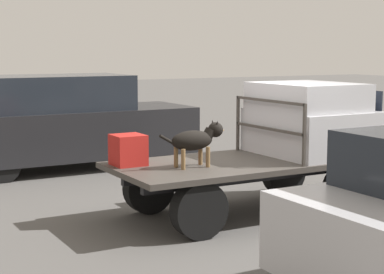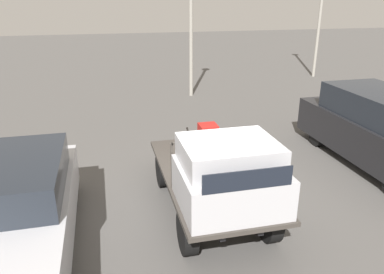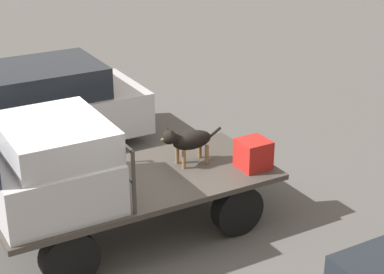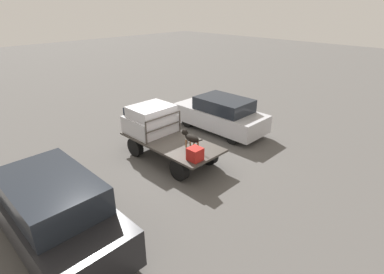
{
  "view_description": "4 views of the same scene",
  "coord_description": "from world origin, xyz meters",
  "px_view_note": "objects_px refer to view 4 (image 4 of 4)",
  "views": [
    {
      "loc": [
        -5.3,
        -7.77,
        2.44
      ],
      "look_at": [
        -1.01,
        -0.12,
        1.24
      ],
      "focal_mm": 60.0,
      "sensor_mm": 36.0,
      "label": 1
    },
    {
      "loc": [
        6.54,
        -1.96,
        4.18
      ],
      "look_at": [
        -1.01,
        -0.12,
        1.24
      ],
      "focal_mm": 35.0,
      "sensor_mm": 36.0,
      "label": 2
    },
    {
      "loc": [
        3.3,
        7.47,
        4.94
      ],
      "look_at": [
        -1.01,
        -0.12,
        1.24
      ],
      "focal_mm": 60.0,
      "sensor_mm": 36.0,
      "label": 3
    },
    {
      "loc": [
        -7.75,
        6.75,
        5.6
      ],
      "look_at": [
        -1.01,
        -0.12,
        1.24
      ],
      "focal_mm": 28.0,
      "sensor_mm": 36.0,
      "label": 4
    }
  ],
  "objects_px": {
    "cargo_crate": "(195,154)",
    "parked_sedan": "(221,114)",
    "parked_pickup_far": "(52,210)",
    "flatbed_truck": "(171,146)",
    "dog": "(190,137)"
  },
  "relations": [
    {
      "from": "flatbed_truck",
      "to": "dog",
      "type": "relative_size",
      "value": 3.94
    },
    {
      "from": "cargo_crate",
      "to": "parked_sedan",
      "type": "relative_size",
      "value": 0.1
    },
    {
      "from": "cargo_crate",
      "to": "parked_sedan",
      "type": "xyz_separation_m",
      "value": [
        2.22,
        -4.04,
        -0.22
      ]
    },
    {
      "from": "dog",
      "to": "cargo_crate",
      "type": "xyz_separation_m",
      "value": [
        -0.79,
        0.58,
        -0.17
      ]
    },
    {
      "from": "cargo_crate",
      "to": "parked_sedan",
      "type": "bearing_deg",
      "value": -61.18
    },
    {
      "from": "dog",
      "to": "parked_pickup_far",
      "type": "xyz_separation_m",
      "value": [
        -0.2,
        5.04,
        -0.26
      ]
    },
    {
      "from": "parked_sedan",
      "to": "flatbed_truck",
      "type": "bearing_deg",
      "value": 106.26
    },
    {
      "from": "dog",
      "to": "cargo_crate",
      "type": "relative_size",
      "value": 2.38
    },
    {
      "from": "parked_pickup_far",
      "to": "flatbed_truck",
      "type": "bearing_deg",
      "value": -65.85
    },
    {
      "from": "flatbed_truck",
      "to": "dog",
      "type": "distance_m",
      "value": 1.12
    },
    {
      "from": "flatbed_truck",
      "to": "parked_pickup_far",
      "type": "relative_size",
      "value": 0.8
    },
    {
      "from": "dog",
      "to": "cargo_crate",
      "type": "distance_m",
      "value": 0.99
    },
    {
      "from": "parked_sedan",
      "to": "dog",
      "type": "bearing_deg",
      "value": 120.78
    },
    {
      "from": "flatbed_truck",
      "to": "dog",
      "type": "height_order",
      "value": "dog"
    },
    {
      "from": "parked_sedan",
      "to": "parked_pickup_far",
      "type": "bearing_deg",
      "value": 109.18
    }
  ]
}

